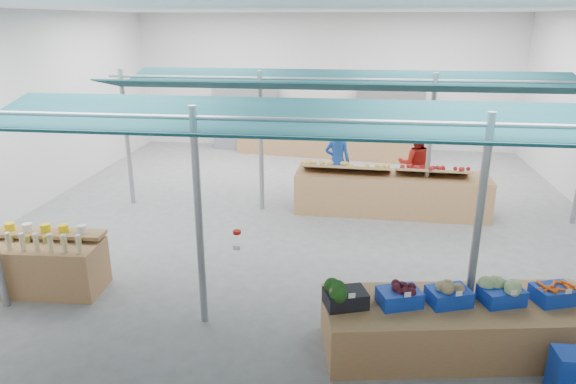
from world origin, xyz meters
name	(u,v)px	position (x,y,z in m)	size (l,w,h in m)	color
floor	(305,219)	(0.00, 0.00, 0.00)	(13.00, 13.00, 0.00)	slate
hall	(312,84)	(0.00, 1.44, 2.65)	(13.00, 13.00, 13.00)	silver
pole_grid	(340,158)	(0.75, -1.75, 1.81)	(10.00, 4.60, 3.00)	gray
awnings	(342,99)	(0.75, -1.75, 2.78)	(9.50, 7.08, 0.30)	#0A2C2D
back_shelving_left	(246,118)	(-2.50, 6.00, 1.00)	(2.00, 0.50, 2.00)	#B23F33
back_shelving_right	(389,121)	(2.00, 6.00, 1.00)	(2.00, 0.50, 2.00)	#B23F33
bottle_shelf	(46,264)	(-3.65, -3.45, 0.42)	(1.77, 1.15, 1.05)	olive
veg_counter	(460,326)	(2.38, -4.21, 0.33)	(3.39, 1.13, 0.66)	olive
fruit_counter	(391,193)	(1.79, 0.64, 0.44)	(4.07, 0.97, 0.87)	olive
far_counter	(326,139)	(0.11, 5.49, 0.49)	(5.46, 1.09, 0.98)	olive
crate_stack	(574,375)	(3.47, -4.96, 0.29)	(0.48, 0.33, 0.57)	#1036B1
vendor_left	(337,161)	(0.59, 1.74, 0.81)	(0.59, 0.39, 1.63)	#18419F
vendor_right	(415,164)	(2.39, 1.74, 0.81)	(0.79, 0.62, 1.63)	#A91A14
crate_broccoli	(346,294)	(0.94, -4.46, 0.82)	(0.59, 0.50, 0.35)	black
crate_beets	(399,295)	(1.59, -4.35, 0.79)	(0.59, 0.50, 0.29)	#1036B1
crate_celeriac	(449,293)	(2.20, -4.24, 0.80)	(0.59, 0.50, 0.31)	#1036B1
crate_cabbage	(502,291)	(2.85, -4.13, 0.82)	(0.59, 0.50, 0.35)	#1036B1
crate_carrots	(554,293)	(3.50, -4.02, 0.77)	(0.59, 0.50, 0.29)	#1036B1
sparrow	(335,293)	(0.81, -4.60, 0.91)	(0.12, 0.09, 0.11)	brown
pole_ribbon	(237,234)	(-0.64, -3.41, 1.08)	(0.12, 0.12, 0.28)	red
apple_heap_yellow	(346,166)	(0.82, 0.56, 1.04)	(1.93, 0.78, 0.27)	#997247
apple_heap_red	(433,169)	(2.61, 0.52, 1.04)	(1.53, 0.77, 0.27)	#997247
pineapple	(484,171)	(3.63, 0.50, 1.05)	(0.14, 0.14, 0.39)	#8C6019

